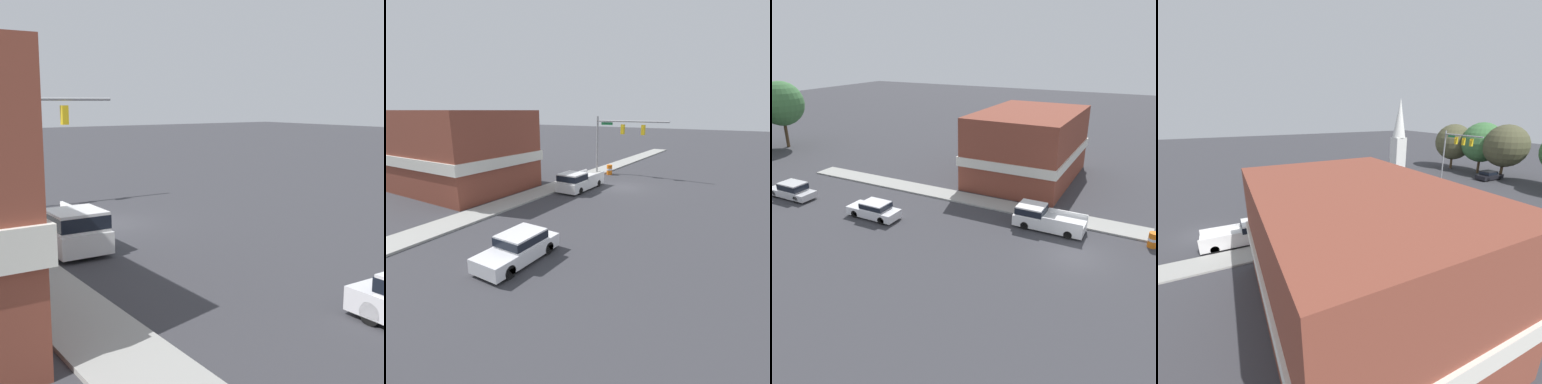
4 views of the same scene
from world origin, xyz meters
TOP-DOWN VIEW (x-y plane):
  - ground_plane at (0.00, 0.00)m, footprint 200.00×200.00m
  - near_signal_assembly at (2.96, -4.79)m, footprint 8.38×0.49m
  - pickup_truck_parked at (3.25, 3.26)m, footprint 2.10×5.51m
  - construction_barrel at (3.90, -4.64)m, footprint 0.65×0.65m

SIDE VIEW (x-z plane):
  - ground_plane at x=0.00m, z-range 0.00..0.00m
  - construction_barrel at x=3.90m, z-range 0.01..1.15m
  - pickup_truck_parked at x=3.25m, z-range -0.01..1.78m
  - near_signal_assembly at x=2.96m, z-range 1.52..8.12m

